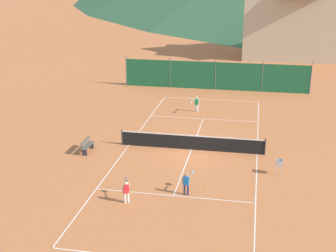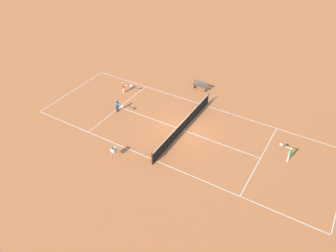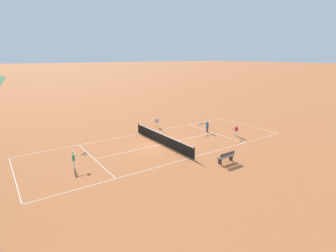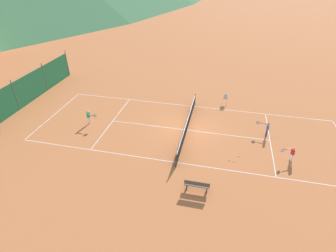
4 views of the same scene
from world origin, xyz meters
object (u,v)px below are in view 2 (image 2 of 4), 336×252
object	(u,v)px
tennis_ball_alley_right	(181,148)
courtside_bench	(201,85)
tennis_ball_by_net_right	(166,100)
player_far_service	(289,153)
tennis_ball_by_net_left	(157,101)
tennis_ball_far_corner	(176,179)
tennis_ball_near_corner	(164,99)
tennis_ball_alley_left	(121,120)
ball_hopper	(114,150)
player_near_service	(124,87)
tennis_ball_mid_court	(138,142)
player_near_baseline	(117,105)
tennis_net	(183,125)

from	to	relation	value
tennis_ball_alley_right	courtside_bench	bearing A→B (deg)	-163.10
tennis_ball_by_net_right	player_far_service	bearing A→B (deg)	78.68
tennis_ball_by_net_left	tennis_ball_by_net_right	size ratio (longest dim) A/B	1.00
player_far_service	tennis_ball_far_corner	xyz separation A→B (m)	(5.69, -5.95, -0.69)
player_far_service	tennis_ball_near_corner	distance (m)	12.11
tennis_ball_by_net_left	tennis_ball_far_corner	world-z (taller)	same
tennis_ball_alley_left	ball_hopper	bearing A→B (deg)	31.08
player_near_service	tennis_ball_mid_court	distance (m)	7.40
player_far_service	player_near_baseline	distance (m)	14.28
tennis_ball_far_corner	tennis_ball_by_net_left	bearing A→B (deg)	-139.85
player_far_service	tennis_ball_by_net_left	world-z (taller)	player_far_service
tennis_net	player_near_baseline	size ratio (longest dim) A/B	7.77
player_far_service	player_near_baseline	xyz separation A→B (m)	(1.41, -14.21, -0.03)
player_far_service	tennis_ball_by_net_right	bearing A→B (deg)	-101.32
player_near_service	tennis_ball_mid_court	xyz separation A→B (m)	(5.23, 5.20, -0.63)
tennis_ball_alley_right	tennis_ball_by_net_right	world-z (taller)	same
tennis_ball_near_corner	player_near_service	bearing A→B (deg)	-75.32
tennis_ball_near_corner	ball_hopper	bearing A→B (deg)	6.57
player_far_service	tennis_ball_alley_right	size ratio (longest dim) A/B	18.75
tennis_ball_by_net_left	tennis_ball_mid_court	world-z (taller)	same
tennis_ball_by_net_right	tennis_ball_far_corner	distance (m)	9.77
tennis_ball_far_corner	courtside_bench	bearing A→B (deg)	-161.49
player_far_service	tennis_ball_mid_court	bearing A→B (deg)	-69.60
player_near_service	ball_hopper	world-z (taller)	player_near_service
ball_hopper	courtside_bench	world-z (taller)	ball_hopper
tennis_ball_alley_right	tennis_ball_far_corner	world-z (taller)	same
player_near_baseline	tennis_ball_mid_court	world-z (taller)	player_near_baseline
player_near_baseline	tennis_ball_by_net_right	size ratio (longest dim) A/B	17.89
ball_hopper	tennis_ball_alley_right	bearing A→B (deg)	131.79
tennis_ball_by_net_left	tennis_ball_mid_court	xyz separation A→B (m)	(5.57, 1.79, 0.00)
player_far_service	tennis_ball_alley_left	xyz separation A→B (m)	(2.30, -13.18, -0.69)
tennis_ball_alley_right	tennis_ball_far_corner	xyz separation A→B (m)	(2.91, 1.23, 0.00)
ball_hopper	player_near_baseline	bearing A→B (deg)	-144.67
tennis_net	tennis_ball_by_net_right	size ratio (longest dim) A/B	139.09
tennis_ball_alley_right	courtside_bench	size ratio (longest dim) A/B	0.04
tennis_ball_mid_court	player_near_service	bearing A→B (deg)	-135.20
courtside_bench	ball_hopper	bearing A→B (deg)	-5.74
tennis_ball_by_net_right	tennis_ball_alley_right	bearing A→B (deg)	40.61
player_far_service	tennis_ball_alley_right	distance (m)	7.74
tennis_ball_near_corner	tennis_ball_by_net_right	world-z (taller)	same
player_near_service	tennis_ball_mid_court	world-z (taller)	player_near_service
tennis_ball_alley_left	tennis_ball_by_net_right	xyz separation A→B (m)	(-4.61, 1.62, 0.00)
player_far_service	tennis_ball_mid_court	size ratio (longest dim) A/B	18.75
player_near_service	courtside_bench	xyz separation A→B (m)	(-4.19, 5.88, -0.21)
player_near_baseline	tennis_ball_mid_court	size ratio (longest dim) A/B	17.89
player_far_service	tennis_ball_by_net_left	bearing A→B (deg)	-97.96
player_near_service	tennis_ball_by_net_right	distance (m)	4.20
tennis_net	player_far_service	bearing A→B (deg)	95.56
player_near_baseline	tennis_ball_alley_left	world-z (taller)	player_near_baseline
tennis_ball_mid_court	courtside_bench	bearing A→B (deg)	175.88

